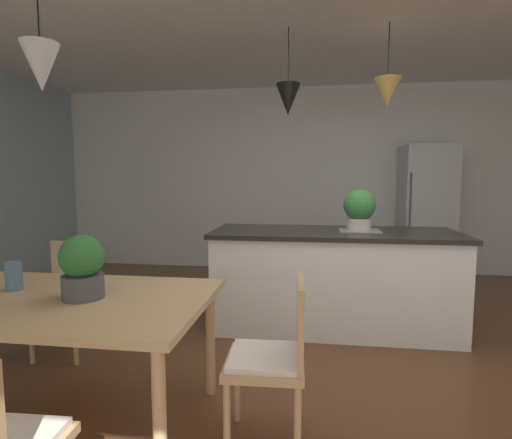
{
  "coord_description": "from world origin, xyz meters",
  "views": [
    {
      "loc": [
        -0.24,
        -2.81,
        1.38
      ],
      "look_at": [
        -0.67,
        0.25,
        1.06
      ],
      "focal_mm": 28.14,
      "sensor_mm": 36.0,
      "label": 1
    }
  ],
  "objects_px": {
    "chair_far_left": "(68,293)",
    "potted_plant_on_table": "(82,266)",
    "kitchen_island": "(333,278)",
    "potted_plant_on_island": "(360,209)",
    "dining_table": "(40,307)",
    "chair_kitchen_end": "(275,355)",
    "vase_on_dining_table": "(14,276)",
    "refrigerator": "(426,213)"
  },
  "relations": [
    {
      "from": "kitchen_island",
      "to": "potted_plant_on_island",
      "type": "xyz_separation_m",
      "value": [
        0.22,
        -0.0,
        0.64
      ]
    },
    {
      "from": "chair_kitchen_end",
      "to": "potted_plant_on_table",
      "type": "height_order",
      "value": "potted_plant_on_table"
    },
    {
      "from": "kitchen_island",
      "to": "potted_plant_on_island",
      "type": "relative_size",
      "value": 5.78
    },
    {
      "from": "chair_far_left",
      "to": "potted_plant_on_table",
      "type": "bearing_deg",
      "value": -52.2
    },
    {
      "from": "chair_kitchen_end",
      "to": "vase_on_dining_table",
      "type": "bearing_deg",
      "value": 176.61
    },
    {
      "from": "chair_kitchen_end",
      "to": "kitchen_island",
      "type": "distance_m",
      "value": 1.76
    },
    {
      "from": "chair_far_left",
      "to": "chair_kitchen_end",
      "type": "relative_size",
      "value": 1.0
    },
    {
      "from": "chair_far_left",
      "to": "potted_plant_on_table",
      "type": "xyz_separation_m",
      "value": [
        0.68,
        -0.88,
        0.43
      ]
    },
    {
      "from": "kitchen_island",
      "to": "potted_plant_on_island",
      "type": "height_order",
      "value": "potted_plant_on_island"
    },
    {
      "from": "chair_kitchen_end",
      "to": "potted_plant_on_island",
      "type": "bearing_deg",
      "value": 70.69
    },
    {
      "from": "chair_far_left",
      "to": "vase_on_dining_table",
      "type": "relative_size",
      "value": 5.23
    },
    {
      "from": "potted_plant_on_island",
      "to": "vase_on_dining_table",
      "type": "relative_size",
      "value": 2.29
    },
    {
      "from": "potted_plant_on_island",
      "to": "chair_far_left",
      "type": "bearing_deg",
      "value": -160.19
    },
    {
      "from": "vase_on_dining_table",
      "to": "potted_plant_on_table",
      "type": "bearing_deg",
      "value": -10.69
    },
    {
      "from": "dining_table",
      "to": "potted_plant_on_island",
      "type": "distance_m",
      "value": 2.6
    },
    {
      "from": "chair_kitchen_end",
      "to": "potted_plant_on_table",
      "type": "relative_size",
      "value": 2.5
    },
    {
      "from": "potted_plant_on_table",
      "to": "vase_on_dining_table",
      "type": "relative_size",
      "value": 2.09
    },
    {
      "from": "dining_table",
      "to": "potted_plant_on_table",
      "type": "height_order",
      "value": "potted_plant_on_table"
    },
    {
      "from": "dining_table",
      "to": "potted_plant_on_table",
      "type": "bearing_deg",
      "value": 0.11
    },
    {
      "from": "chair_far_left",
      "to": "potted_plant_on_island",
      "type": "height_order",
      "value": "potted_plant_on_island"
    },
    {
      "from": "chair_far_left",
      "to": "potted_plant_on_island",
      "type": "distance_m",
      "value": 2.55
    },
    {
      "from": "chair_far_left",
      "to": "vase_on_dining_table",
      "type": "distance_m",
      "value": 0.88
    },
    {
      "from": "potted_plant_on_table",
      "to": "vase_on_dining_table",
      "type": "xyz_separation_m",
      "value": [
        -0.49,
        0.09,
        -0.09
      ]
    },
    {
      "from": "potted_plant_on_island",
      "to": "potted_plant_on_table",
      "type": "bearing_deg",
      "value": -133.72
    },
    {
      "from": "chair_far_left",
      "to": "vase_on_dining_table",
      "type": "xyz_separation_m",
      "value": [
        0.19,
        -0.79,
        0.34
      ]
    },
    {
      "from": "chair_kitchen_end",
      "to": "kitchen_island",
      "type": "bearing_deg",
      "value": 77.49
    },
    {
      "from": "dining_table",
      "to": "potted_plant_on_island",
      "type": "relative_size",
      "value": 4.88
    },
    {
      "from": "dining_table",
      "to": "kitchen_island",
      "type": "relative_size",
      "value": 0.84
    },
    {
      "from": "dining_table",
      "to": "vase_on_dining_table",
      "type": "relative_size",
      "value": 11.17
    },
    {
      "from": "vase_on_dining_table",
      "to": "kitchen_island",
      "type": "bearing_deg",
      "value": 40.4
    },
    {
      "from": "chair_kitchen_end",
      "to": "potted_plant_on_table",
      "type": "distance_m",
      "value": 1.13
    },
    {
      "from": "refrigerator",
      "to": "potted_plant_on_table",
      "type": "bearing_deg",
      "value": -126.51
    },
    {
      "from": "dining_table",
      "to": "chair_far_left",
      "type": "xyz_separation_m",
      "value": [
        -0.42,
        0.88,
        -0.19
      ]
    },
    {
      "from": "potted_plant_on_island",
      "to": "chair_kitchen_end",
      "type": "bearing_deg",
      "value": -109.31
    },
    {
      "from": "dining_table",
      "to": "potted_plant_on_table",
      "type": "distance_m",
      "value": 0.35
    },
    {
      "from": "potted_plant_on_island",
      "to": "kitchen_island",
      "type": "bearing_deg",
      "value": 180.0
    },
    {
      "from": "potted_plant_on_island",
      "to": "vase_on_dining_table",
      "type": "height_order",
      "value": "potted_plant_on_island"
    },
    {
      "from": "dining_table",
      "to": "potted_plant_on_island",
      "type": "bearing_deg",
      "value": 42.08
    },
    {
      "from": "potted_plant_on_table",
      "to": "chair_kitchen_end",
      "type": "bearing_deg",
      "value": 0.08
    },
    {
      "from": "refrigerator",
      "to": "potted_plant_on_island",
      "type": "distance_m",
      "value": 2.28
    },
    {
      "from": "chair_far_left",
      "to": "potted_plant_on_table",
      "type": "height_order",
      "value": "potted_plant_on_table"
    },
    {
      "from": "chair_far_left",
      "to": "chair_kitchen_end",
      "type": "xyz_separation_m",
      "value": [
        1.72,
        -0.88,
        0.0
      ]
    }
  ]
}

